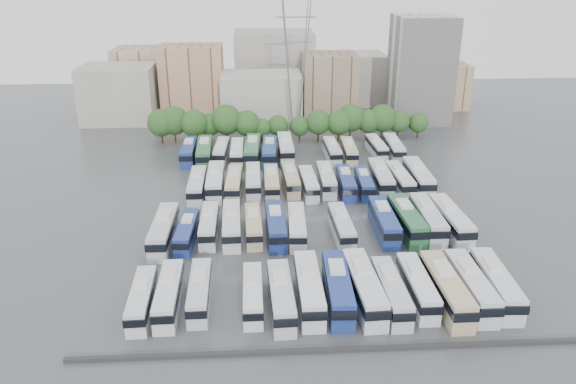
{
  "coord_description": "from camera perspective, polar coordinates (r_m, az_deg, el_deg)",
  "views": [
    {
      "loc": [
        -7.6,
        -81.15,
        38.66
      ],
      "look_at": [
        -2.52,
        4.3,
        3.0
      ],
      "focal_mm": 35.0,
      "sensor_mm": 36.0,
      "label": 1
    }
  ],
  "objects": [
    {
      "name": "bus_r3_s4",
      "position": [
        116.28,
        -3.64,
        4.25
      ],
      "size": [
        3.66,
        13.82,
        4.3
      ],
      "rotation": [
        0.0,
        0.0,
        -0.05
      ],
      "color": "#317345",
      "rests_on": "ground"
    },
    {
      "name": "bus_r1_s6",
      "position": [
        83.89,
        0.9,
        -3.46
      ],
      "size": [
        2.97,
        11.68,
        3.64
      ],
      "rotation": [
        0.0,
        0.0,
        -0.04
      ],
      "color": "silver",
      "rests_on": "ground"
    },
    {
      "name": "bus_r3_s9",
      "position": [
        117.42,
        4.5,
        4.24
      ],
      "size": [
        2.76,
        11.58,
        3.62
      ],
      "rotation": [
        0.0,
        0.0,
        0.02
      ],
      "color": "silver",
      "rests_on": "ground"
    },
    {
      "name": "bus_r2_s2",
      "position": [
        100.68,
        -7.39,
        1.09
      ],
      "size": [
        3.03,
        13.23,
        4.14
      ],
      "rotation": [
        0.0,
        0.0,
        0.01
      ],
      "color": "silver",
      "rests_on": "ground"
    },
    {
      "name": "bus_r0_s12",
      "position": [
        72.52,
        18.07,
        -9.0
      ],
      "size": [
        2.83,
        12.95,
        4.06
      ],
      "rotation": [
        0.0,
        0.0,
        0.0
      ],
      "color": "silver",
      "rests_on": "ground"
    },
    {
      "name": "bus_r0_s5",
      "position": [
        67.35,
        -0.7,
        -10.48
      ],
      "size": [
        3.07,
        12.33,
        3.84
      ],
      "rotation": [
        0.0,
        0.0,
        0.03
      ],
      "color": "silver",
      "rests_on": "ground"
    },
    {
      "name": "bus_r2_s11",
      "position": [
        103.14,
        9.41,
        1.48
      ],
      "size": [
        3.2,
        13.08,
        4.08
      ],
      "rotation": [
        0.0,
        0.0,
        -0.03
      ],
      "color": "silver",
      "rests_on": "ground"
    },
    {
      "name": "bus_r1_s12",
      "position": [
        88.24,
        13.99,
        -2.63
      ],
      "size": [
        3.12,
        13.21,
        4.13
      ],
      "rotation": [
        0.0,
        0.0,
        -0.02
      ],
      "color": "silver",
      "rests_on": "ground"
    },
    {
      "name": "bus_r1_s10",
      "position": [
        86.27,
        9.72,
        -2.92
      ],
      "size": [
        2.9,
        12.67,
        3.97
      ],
      "rotation": [
        0.0,
        0.0,
        -0.01
      ],
      "color": "navy",
      "rests_on": "ground"
    },
    {
      "name": "bus_r3_s3",
      "position": [
        116.04,
        -5.19,
        4.02
      ],
      "size": [
        2.63,
        11.95,
        3.75
      ],
      "rotation": [
        0.0,
        0.0,
        -0.0
      ],
      "color": "silver",
      "rests_on": "ground"
    },
    {
      "name": "tree_line",
      "position": [
        128.03,
        -0.81,
        7.16
      ],
      "size": [
        64.2,
        7.83,
        8.66
      ],
      "color": "black",
      "rests_on": "ground"
    },
    {
      "name": "ground",
      "position": [
        90.2,
        1.76,
        -2.77
      ],
      "size": [
        220.0,
        220.0,
        0.0
      ],
      "primitive_type": "plane",
      "color": "#424447",
      "rests_on": "ground"
    },
    {
      "name": "city_buildings",
      "position": [
        156.08,
        -3.35,
        11.2
      ],
      "size": [
        102.0,
        35.0,
        20.0
      ],
      "color": "#9E998E",
      "rests_on": "ground"
    },
    {
      "name": "bus_r3_s1",
      "position": [
        116.62,
        -8.49,
        4.08
      ],
      "size": [
        3.35,
        13.49,
        4.2
      ],
      "rotation": [
        0.0,
        0.0,
        0.03
      ],
      "color": "#2F6F3D",
      "rests_on": "ground"
    },
    {
      "name": "bus_r0_s6",
      "position": [
        68.53,
        2.14,
        -9.72
      ],
      "size": [
        2.88,
        13.1,
        4.11
      ],
      "rotation": [
        0.0,
        0.0,
        0.0
      ],
      "color": "silver",
      "rests_on": "ground"
    },
    {
      "name": "bus_r1_s4",
      "position": [
        84.43,
        -3.54,
        -3.39
      ],
      "size": [
        2.75,
        11.08,
        3.45
      ],
      "rotation": [
        0.0,
        0.0,
        0.03
      ],
      "color": "#C4B086",
      "rests_on": "ground"
    },
    {
      "name": "bus_r2_s7",
      "position": [
        99.91,
        2.11,
        0.92
      ],
      "size": [
        2.9,
        11.45,
        3.57
      ],
      "rotation": [
        0.0,
        0.0,
        0.04
      ],
      "color": "silver",
      "rests_on": "ground"
    },
    {
      "name": "bus_r2_s4",
      "position": [
        100.89,
        -3.56,
        1.18
      ],
      "size": [
        2.66,
        12.03,
        3.77
      ],
      "rotation": [
        0.0,
        0.0,
        0.0
      ],
      "color": "silver",
      "rests_on": "ground"
    },
    {
      "name": "bus_r0_s13",
      "position": [
        73.93,
        20.36,
        -8.7
      ],
      "size": [
        3.45,
        13.02,
        4.05
      ],
      "rotation": [
        0.0,
        0.0,
        -0.05
      ],
      "color": "silver",
      "rests_on": "ground"
    },
    {
      "name": "bus_r1_s2",
      "position": [
        85.08,
        -8.02,
        -3.31
      ],
      "size": [
        2.6,
        11.56,
        3.62
      ],
      "rotation": [
        0.0,
        0.0,
        0.01
      ],
      "color": "silver",
      "rests_on": "ground"
    },
    {
      "name": "bus_r3_s5",
      "position": [
        115.86,
        -1.89,
        4.15
      ],
      "size": [
        3.37,
        13.05,
        4.06
      ],
      "rotation": [
        0.0,
        0.0,
        -0.04
      ],
      "color": "navy",
      "rests_on": "ground"
    },
    {
      "name": "bus_r2_s10",
      "position": [
        101.02,
        7.74,
        0.93
      ],
      "size": [
        2.87,
        11.02,
        3.43
      ],
      "rotation": [
        0.0,
        0.0,
        -0.05
      ],
      "color": "navy",
      "rests_on": "ground"
    },
    {
      "name": "parapet",
      "position": [
        62.06,
        4.54,
        -15.71
      ],
      "size": [
        56.0,
        0.5,
        0.5
      ],
      "primitive_type": "cube",
      "color": "#2D2D30",
      "rests_on": "ground"
    },
    {
      "name": "bus_r0_s9",
      "position": [
        69.28,
        10.4,
        -9.89
      ],
      "size": [
        2.79,
        12.11,
        3.79
      ],
      "rotation": [
        0.0,
        0.0,
        0.01
      ],
      "color": "silver",
      "rests_on": "ground"
    },
    {
      "name": "bus_r0_s4",
      "position": [
        68.2,
        -3.59,
        -10.29
      ],
      "size": [
        2.43,
        10.8,
        3.38
      ],
      "rotation": [
        0.0,
        0.0,
        0.01
      ],
      "color": "white",
      "rests_on": "ground"
    },
    {
      "name": "bus_r1_s5",
      "position": [
        83.97,
        -1.26,
        -3.37
      ],
      "size": [
        2.96,
        12.24,
        3.82
      ],
      "rotation": [
        0.0,
        0.0,
        0.02
      ],
      "color": "navy",
      "rests_on": "ground"
    },
    {
      "name": "bus_r1_s3",
      "position": [
        84.58,
        -5.75,
        -3.27
      ],
      "size": [
        3.07,
        12.38,
        3.86
      ],
      "rotation": [
        0.0,
        0.0,
        0.03
      ],
      "color": "silver",
      "rests_on": "ground"
    },
    {
      "name": "bus_r2_s5",
      "position": [
        100.03,
        -1.69,
        1.0
      ],
      "size": [
        2.62,
        11.82,
        3.71
      ],
      "rotation": [
        0.0,
        0.0,
        -0.0
      ],
      "color": "#C2B685",
      "rests_on": "ground"
    },
    {
      "name": "bus_r0_s2",
      "position": [
        69.3,
        -8.97,
        -9.89
      ],
      "size": [
        2.68,
        11.32,
        3.54
      ],
      "rotation": [
        0.0,
        0.0,
        0.02
      ],
      "color": "silver",
      "rests_on": "ground"
    },
    {
      "name": "bus_r0_s0",
      "position": [
        69.27,
        -14.63,
        -10.46
      ],
      "size": [
        2.81,
        11.15,
        3.47
      ],
      "rotation": [
        0.0,
        0.0,
        0.04
      ],
      "color": "silver",
      "rests_on": "ground"
    },
    {
      "name": "bus_r1_s13",
      "position": [
        88.71,
        16.16,
        -2.71
      ],
      "size": [
        3.39,
        13.41,
        4.18
      ],
      "rotation": [
        0.0,
        0.0,
        0.04
      ],
      "color": "silver",
      "rests_on": "ground"
    },
    {
      "name": "bus_r2_s3",
      "position": [
        99.99,
        -5.52,
        0.89
      ],
      "size": [
        2.87,
        11.88,
        3.71
      ],
      "rotation": [
        0.0,
        0.0,
        -0.02
      ],
      "color": "beige",
      "rests_on": "ground"
    },
    {
      "name": "bus_r2_s6",
      "position": [
        101.5,
        0.26,
        1.31
      ],
      "size": [
        3.0,
        11.64,
        3.62
      ],
      "rotation": [
        0.0,
        0.0,
        0.04
      ],
      "color": "#C5B187",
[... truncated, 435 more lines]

